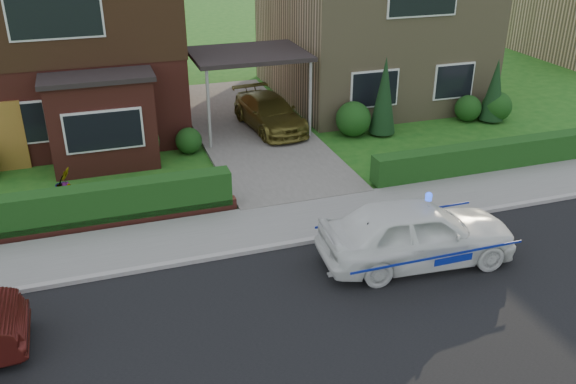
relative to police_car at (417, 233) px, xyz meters
name	(u,v)px	position (x,y,z in m)	size (l,w,h in m)	color
ground	(397,312)	(-1.23, -1.56, -0.74)	(120.00, 120.00, 0.00)	#1A5516
road	(397,312)	(-1.23, -1.56, -0.74)	(60.00, 6.00, 0.02)	black
kerb	(338,236)	(-1.23, 1.49, -0.68)	(60.00, 0.16, 0.12)	#9E9993
sidewalk	(322,217)	(-1.23, 2.54, -0.69)	(60.00, 2.00, 0.10)	slate
driveway	(250,129)	(-1.23, 9.44, -0.68)	(3.80, 12.00, 0.12)	#666059
house_left	(60,15)	(-7.01, 12.34, 3.07)	(7.50, 9.53, 7.25)	maroon
house_right	(370,2)	(4.57, 12.43, 2.92)	(7.50, 8.06, 7.25)	#8E7C57
carport_link	(249,56)	(-1.23, 9.39, 1.92)	(3.80, 3.00, 2.77)	black
dwarf_wall	(82,226)	(-7.03, 3.74, -0.56)	(7.70, 0.25, 0.36)	maroon
hedge_left	(82,229)	(-7.03, 3.89, -0.74)	(7.50, 0.55, 0.90)	#173C13
hedge_right	(487,171)	(4.57, 3.79, -0.74)	(7.50, 0.55, 0.80)	#173C13
shrub_left_mid	(138,143)	(-5.23, 7.74, -0.08)	(1.32, 1.32, 1.32)	#173C13
shrub_left_near	(189,141)	(-3.63, 8.04, -0.32)	(0.84, 0.84, 0.84)	#173C13
shrub_right_near	(353,119)	(1.97, 7.84, -0.14)	(1.20, 1.20, 1.20)	#173C13
shrub_right_mid	(468,108)	(6.57, 7.94, -0.26)	(0.96, 0.96, 0.96)	#173C13
shrub_right_far	(497,106)	(7.57, 7.64, -0.20)	(1.08, 1.08, 1.08)	#173C13
conifer_a	(384,98)	(2.97, 7.64, 0.56)	(0.90, 0.90, 2.60)	black
conifer_b	(494,92)	(7.37, 7.64, 0.36)	(0.90, 0.90, 2.20)	black
police_car	(417,233)	(0.00, 0.00, 0.00)	(3.98, 4.46, 1.64)	white
driveway_car	(269,112)	(-0.60, 9.18, -0.06)	(1.58, 3.88, 1.12)	brown
potted_plant_b	(64,183)	(-7.41, 5.92, -0.32)	(0.46, 0.37, 0.84)	gray
potted_plant_c	(69,195)	(-7.28, 5.27, -0.40)	(0.38, 0.38, 0.68)	gray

